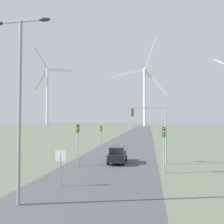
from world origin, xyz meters
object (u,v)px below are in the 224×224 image
Objects in this scene: traffic_light_post_near_left at (78,135)px; wind_turbine_left at (145,90)px; stop_sign_near at (61,161)px; traffic_light_post_mid_left at (101,132)px; streetlamp at (20,88)px; car_approaching at (117,155)px; traffic_light_post_near_right at (164,139)px; wind_turbine_far_left at (47,91)px; traffic_light_mast_overhead at (152,122)px.

wind_turbine_left is (4.26, 136.53, 23.24)m from traffic_light_post_near_left.
stop_sign_near is 0.68× the size of traffic_light_post_mid_left.
wind_turbine_left reaches higher than streetlamp.
wind_turbine_left is at bearing 89.86° from car_approaching.
streetlamp reaches higher than stop_sign_near.
traffic_light_post_near_right is 1.01× the size of car_approaching.
streetlamp is at bearing -88.99° from traffic_light_post_mid_left.
traffic_light_post_near_right is at bearing 34.26° from stop_sign_near.
traffic_light_post_mid_left is at bearing 91.47° from traffic_light_post_near_left.
wind_turbine_left is (0.33, 134.32, 25.55)m from car_approaching.
stop_sign_near is 0.04× the size of wind_turbine_far_left.
streetlamp is 2.58× the size of car_approaching.
streetlamp is 2.44× the size of traffic_light_post_near_left.
traffic_light_post_mid_left is 166.03m from wind_turbine_far_left.
traffic_light_post_near_left is 0.07× the size of wind_turbine_left.
wind_turbine_left reaches higher than traffic_light_post_near_right.
wind_turbine_left is at bearing -12.63° from wind_turbine_far_left.
wind_turbine_left is at bearing 88.73° from stop_sign_near.
car_approaching is at bearing -61.15° from wind_turbine_far_left.
traffic_light_post_near_right reaches higher than car_approaching.
traffic_light_post_near_left is at bearing -150.55° from car_approaching.
wind_turbine_far_left is at bearing 120.00° from traffic_light_mast_overhead.
car_approaching is (-3.94, -0.21, -3.67)m from traffic_light_mast_overhead.
wind_turbine_far_left reaches higher than wind_turbine_left.
traffic_light_mast_overhead is (6.80, 9.47, 2.74)m from stop_sign_near.
traffic_light_post_near_left is 1.05× the size of traffic_light_post_near_right.
wind_turbine_left is (4.17, 147.26, 19.73)m from streetlamp.
traffic_light_mast_overhead is at bearing 59.41° from streetlamp.
wind_turbine_left is (3.19, 143.58, 24.62)m from stop_sign_near.
traffic_light_post_near_right is 1.09× the size of traffic_light_post_mid_left.
traffic_light_mast_overhead is (7.86, 2.42, 1.36)m from traffic_light_post_near_left.
traffic_light_post_near_left is at bearing 90.46° from streetlamp.
car_approaching is at bearing -90.14° from wind_turbine_left.
traffic_light_post_mid_left is 11.53m from car_approaching.
wind_turbine_far_left is (-89.38, 157.29, 27.03)m from traffic_light_post_near_right.
stop_sign_near is 184.10m from wind_turbine_far_left.
streetlamp is 2.78× the size of traffic_light_post_mid_left.
traffic_light_post_near_right is 0.65× the size of traffic_light_mast_overhead.
car_approaching is (2.86, 9.26, -0.92)m from stop_sign_near.
traffic_light_post_near_right is (8.83, -1.75, -0.13)m from traffic_light_post_near_left.
traffic_light_post_mid_left reaches higher than stop_sign_near.
streetlamp is 6.20m from stop_sign_near.
traffic_light_post_near_right is at bearing -88.10° from wind_turbine_left.
wind_turbine_left is (4.58, 123.77, 23.61)m from traffic_light_post_mid_left.
stop_sign_near is at bearing -107.17° from car_approaching.
wind_turbine_far_left is (-80.22, 142.78, 27.27)m from traffic_light_post_mid_left.
traffic_light_mast_overhead reaches higher than stop_sign_near.
stop_sign_near is at bearing 75.12° from streetlamp.
traffic_light_post_near_right is at bearing -11.21° from traffic_light_post_near_left.
wind_turbine_far_left is at bearing 115.87° from streetlamp.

